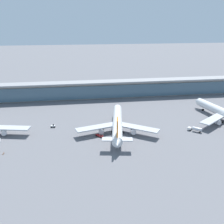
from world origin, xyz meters
TOP-DOWN VIEW (x-y plane):
  - ground_plane at (0.00, 0.00)m, footprint 1200.00×1200.00m
  - airliner_centre_stand at (1.11, -1.46)m, footprint 49.67×65.31m
  - service_truck_mid_apron_white at (-38.44, 11.92)m, footprint 3.05×2.05m
  - service_truck_by_tail_white at (48.77, -8.15)m, footprint 7.82×7.51m
  - service_truck_on_taxiway_red at (-10.43, -6.83)m, footprint 5.52×5.99m
  - terminal_building at (0.00, 74.72)m, footprint 280.51×12.80m
  - safety_cone_alpha at (-61.85, -21.15)m, footprint 0.62×0.62m
  - safety_cone_charlie at (-61.62, -19.85)m, footprint 0.62×0.62m

SIDE VIEW (x-z plane):
  - ground_plane at x=0.00m, z-range 0.00..0.00m
  - safety_cone_alpha at x=-61.85m, z-range -0.03..0.67m
  - safety_cone_charlie at x=-61.62m, z-range -0.03..0.67m
  - service_truck_on_taxiway_red at x=-10.43m, z-range -0.54..2.16m
  - service_truck_mid_apron_white at x=-38.44m, z-range -0.15..1.90m
  - service_truck_by_tail_white at x=48.77m, z-range 0.23..3.18m
  - airliner_centre_stand at x=1.11m, z-range -3.23..14.22m
  - terminal_building at x=0.00m, z-range 0.27..15.47m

